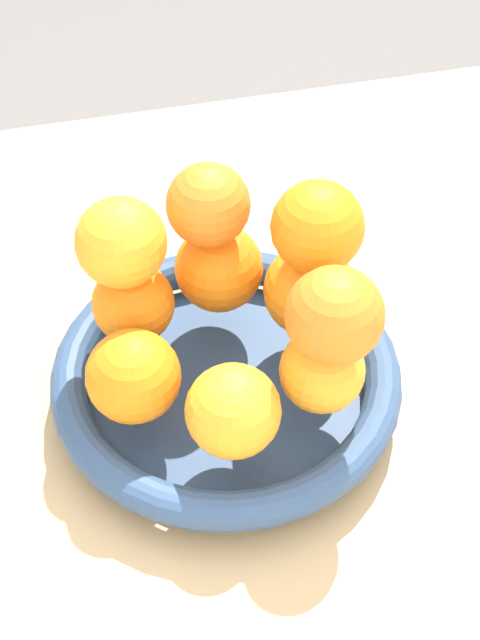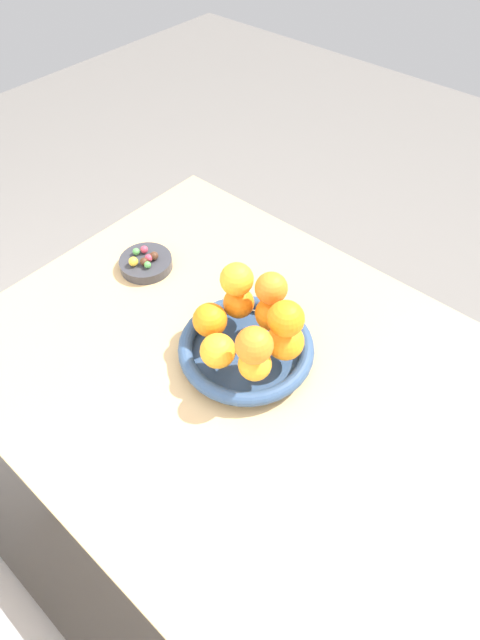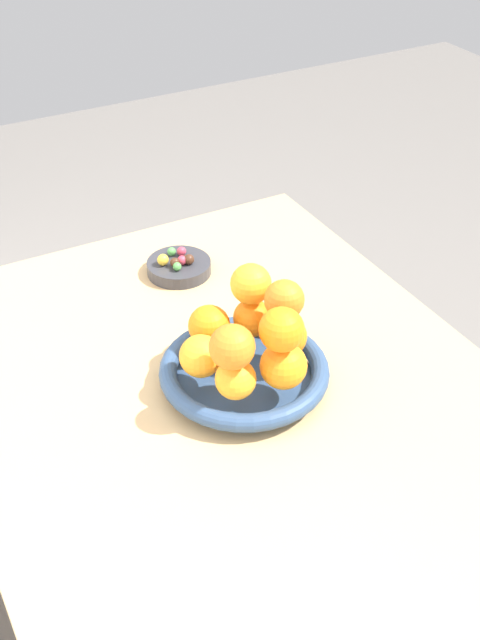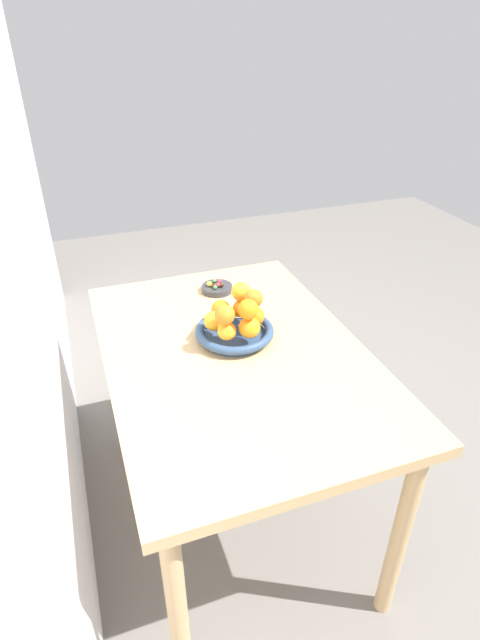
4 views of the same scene
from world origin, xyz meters
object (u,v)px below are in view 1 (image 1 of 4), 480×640
Objects in this scene: orange_0 at (305,291)px; orange_6 at (321,226)px; orange_3 at (134,381)px; orange_7 at (208,205)px; orange_1 at (219,268)px; orange_8 at (335,315)px; dining_table at (316,476)px; fruit_bowl at (226,380)px; orange_9 at (121,242)px; orange_2 at (133,303)px; orange_4 at (233,411)px; orange_5 at (322,371)px.

orange_6 is (-0.01, 0.01, 0.06)m from orange_0.
orange_7 is (-0.07, -0.09, 0.06)m from orange_3.
orange_8 reaches higher than orange_1.
orange_0 reaches higher than dining_table.
fruit_bowl is 4.09× the size of orange_9.
orange_7 is at bearing -63.82° from orange_8.
orange_0 is at bearing -85.90° from dining_table.
orange_3 is at bearing 1.70° from dining_table.
orange_8 is 1.02× the size of orange_9.
dining_table is 19.16× the size of orange_2.
orange_1 is at bearing 178.92° from orange_7.
orange_1 is at bearing -98.13° from orange_4.
orange_9 is (0.06, -0.04, 0.11)m from fruit_bowl.
orange_7 is at bearing -95.29° from orange_4.
orange_4 is at bearing 113.48° from orange_2.
orange_7 is at bearing -53.14° from dining_table.
orange_6 is (-0.06, 0.04, 0.06)m from orange_1.
dining_table is 0.23m from orange_6.
orange_6 is at bearing -93.27° from dining_table.
orange_0 is 1.07× the size of orange_4.
orange_4 reaches higher than orange_5.
orange_6 reaches higher than orange_9.
orange_3 reaches higher than orange_5.
orange_9 is (0.00, 0.00, 0.06)m from orange_2.
orange_4 is 0.07m from orange_5.
orange_2 is 0.14m from orange_5.
orange_2 is 0.09m from orange_7.
orange_3 is at bearing -33.37° from orange_4.
orange_6 is (-0.13, -0.05, 0.06)m from orange_3.
orange_3 is 0.15m from orange_6.
fruit_bowl is at bearing 81.87° from orange_1.
orange_7 is 0.12m from orange_8.
fruit_bowl is at bearing 87.66° from orange_7.
orange_0 is at bearing 170.96° from orange_2.
orange_0 is at bearing -128.82° from orange_4.
orange_4 is 0.09m from orange_8.
orange_5 is (-0.11, 0.09, -0.00)m from orange_2.
orange_2 is at bearing 15.45° from orange_1.
orange_0 is 0.12m from orange_2.
orange_7 is (-0.01, -0.12, 0.06)m from orange_4.
orange_7 is at bearing -127.76° from orange_3.
orange_5 is at bearing -70.38° from orange_8.
orange_2 is at bearing -98.08° from orange_3.
fruit_bowl is 0.13m from orange_9.
orange_1 is 0.13m from orange_4.
fruit_bowl is 3.95× the size of orange_3.
orange_8 and orange_9 have the same top height.
orange_5 is at bearing 141.87° from fruit_bowl.
orange_1 is 0.13m from orange_8.
fruit_bowl is at bearing 21.87° from orange_0.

